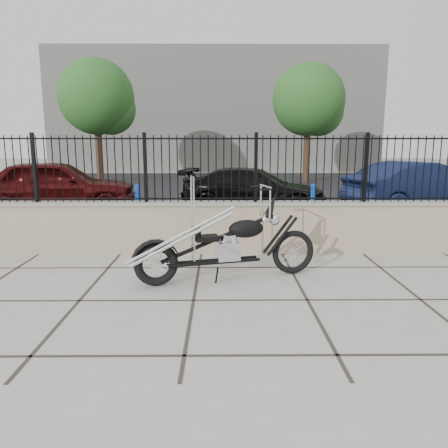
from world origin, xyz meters
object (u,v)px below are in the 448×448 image
at_px(chopper_motorcycle, 224,228).
at_px(car_red, 56,186).
at_px(car_blue, 420,186).
at_px(car_black, 254,189).

bearing_deg(chopper_motorcycle, car_red, 111.88).
height_order(chopper_motorcycle, car_blue, chopper_motorcycle).
height_order(car_red, car_black, car_red).
xyz_separation_m(chopper_motorcycle, car_blue, (5.82, 6.44, -0.07)).
bearing_deg(car_black, car_red, 105.43).
bearing_deg(car_black, car_blue, -80.11).
distance_m(car_red, car_black, 5.76).
distance_m(chopper_motorcycle, car_blue, 8.68).
relative_size(car_red, car_blue, 1.02).
relative_size(chopper_motorcycle, car_blue, 0.60).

